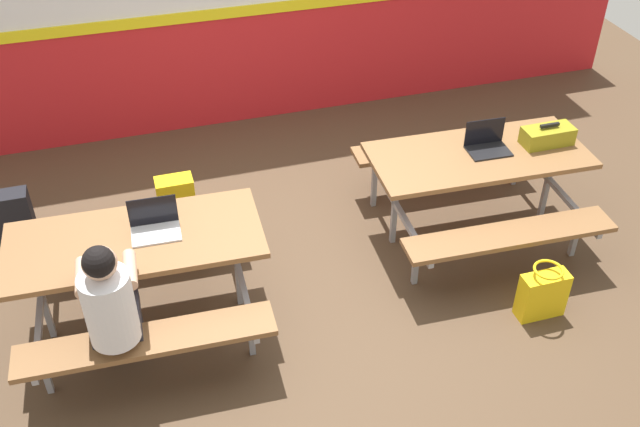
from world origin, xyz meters
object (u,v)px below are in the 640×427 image
(laptop_dark, at_px, (487,144))
(toolbox_grey, at_px, (547,136))
(picnic_table_right, at_px, (476,171))
(tote_bag_bright, at_px, (542,294))
(backpack_dark, at_px, (13,216))
(picnic_table_left, at_px, (138,257))
(laptop_silver, at_px, (155,226))
(satchel_spare, at_px, (177,201))
(student_nearer, at_px, (111,304))

(laptop_dark, xyz_separation_m, toolbox_grey, (0.49, -0.06, 0.02))
(picnic_table_right, bearing_deg, tote_bag_bright, -87.13)
(picnic_table_right, distance_m, backpack_dark, 3.69)
(picnic_table_left, height_order, laptop_silver, laptop_silver)
(laptop_dark, bearing_deg, backpack_dark, 165.88)
(tote_bag_bright, bearing_deg, toolbox_grey, 63.38)
(laptop_dark, distance_m, backpack_dark, 3.78)
(laptop_silver, xyz_separation_m, tote_bag_bright, (2.54, -0.79, -0.59))
(laptop_silver, distance_m, satchel_spare, 1.19)
(laptop_dark, height_order, toolbox_grey, laptop_dark)
(backpack_dark, distance_m, satchel_spare, 1.29)
(student_nearer, xyz_separation_m, satchel_spare, (0.55, 1.61, -0.49))
(picnic_table_left, xyz_separation_m, backpack_dark, (-0.91, 1.23, -0.36))
(picnic_table_left, relative_size, satchel_spare, 3.88)
(laptop_silver, relative_size, laptop_dark, 1.00)
(student_nearer, height_order, laptop_dark, student_nearer)
(picnic_table_left, bearing_deg, laptop_silver, 11.95)
(toolbox_grey, height_order, satchel_spare, toolbox_grey)
(picnic_table_left, bearing_deg, toolbox_grey, 4.68)
(laptop_dark, distance_m, tote_bag_bright, 1.23)
(laptop_dark, height_order, tote_bag_bright, laptop_dark)
(laptop_silver, distance_m, laptop_dark, 2.58)
(laptop_dark, height_order, satchel_spare, laptop_dark)
(picnic_table_right, xyz_separation_m, student_nearer, (-2.83, -0.83, 0.13))
(toolbox_grey, bearing_deg, laptop_silver, -175.68)
(backpack_dark, height_order, satchel_spare, same)
(satchel_spare, bearing_deg, backpack_dark, 172.24)
(picnic_table_right, bearing_deg, backpack_dark, 165.07)
(picnic_table_left, bearing_deg, tote_bag_bright, -15.71)
(toolbox_grey, distance_m, tote_bag_bright, 1.30)
(picnic_table_right, distance_m, laptop_dark, 0.23)
(laptop_silver, xyz_separation_m, backpack_dark, (-1.06, 1.20, -0.57))
(laptop_silver, bearing_deg, laptop_dark, 6.40)
(picnic_table_right, height_order, student_nearer, student_nearer)
(laptop_dark, relative_size, toolbox_grey, 0.82)
(student_nearer, bearing_deg, backpack_dark, 112.12)
(laptop_silver, height_order, tote_bag_bright, laptop_silver)
(backpack_dark, bearing_deg, picnic_table_right, -14.93)
(toolbox_grey, bearing_deg, satchel_spare, 164.32)
(student_nearer, relative_size, toolbox_grey, 3.02)
(laptop_dark, relative_size, backpack_dark, 0.75)
(tote_bag_bright, bearing_deg, satchel_spare, 142.04)
(laptop_silver, height_order, backpack_dark, laptop_silver)
(picnic_table_left, xyz_separation_m, student_nearer, (-0.19, -0.55, 0.13))
(student_nearer, xyz_separation_m, backpack_dark, (-0.72, 1.78, -0.49))
(laptop_silver, height_order, toolbox_grey, laptop_silver)
(toolbox_grey, relative_size, tote_bag_bright, 0.93)
(picnic_table_left, distance_m, laptop_dark, 2.74)
(student_nearer, xyz_separation_m, tote_bag_bright, (2.88, -0.21, -0.51))
(laptop_silver, bearing_deg, student_nearer, -120.19)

